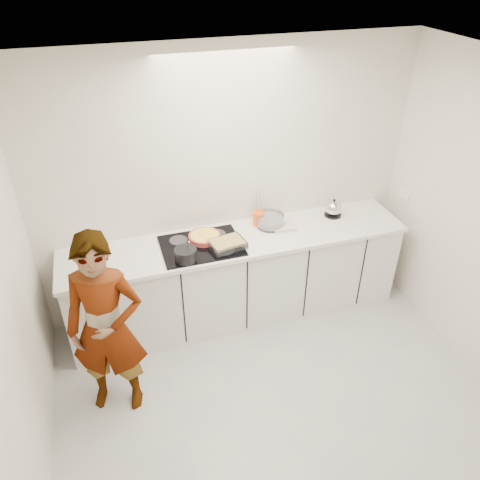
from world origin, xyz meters
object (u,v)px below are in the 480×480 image
object	(u,v)px
tart_dish	(204,237)
cook	(106,328)
baking_dish	(227,244)
mixing_bowl	(270,221)
kettle	(333,209)
saucepan	(186,254)
utensil_crock	(259,219)
hob	(201,246)

from	to	relation	value
tart_dish	cook	size ratio (longest dim) A/B	0.21
baking_dish	mixing_bowl	xyz separation A→B (m)	(0.50, 0.24, 0.01)
mixing_bowl	cook	size ratio (longest dim) A/B	0.21
baking_dish	kettle	bearing A→B (deg)	11.49
mixing_bowl	saucepan	bearing A→B (deg)	-160.21
utensil_crock	tart_dish	bearing A→B (deg)	-168.47
kettle	mixing_bowl	bearing A→B (deg)	179.92
saucepan	mixing_bowl	xyz separation A→B (m)	(0.89, 0.32, -0.01)
baking_dish	saucepan	bearing A→B (deg)	-168.08
kettle	saucepan	bearing A→B (deg)	-168.40
baking_dish	utensil_crock	bearing A→B (deg)	36.51
hob	tart_dish	world-z (taller)	tart_dish
tart_dish	kettle	xyz separation A→B (m)	(1.33, 0.06, 0.04)
cook	baking_dish	bearing A→B (deg)	44.96
mixing_bowl	kettle	distance (m)	0.67
tart_dish	utensil_crock	xyz separation A→B (m)	(0.57, 0.12, 0.03)
kettle	utensil_crock	distance (m)	0.77
kettle	utensil_crock	size ratio (longest dim) A/B	1.56
mixing_bowl	cook	bearing A→B (deg)	-152.41
hob	mixing_bowl	distance (m)	0.73
mixing_bowl	kettle	xyz separation A→B (m)	(0.67, -0.00, 0.02)
saucepan	utensil_crock	world-z (taller)	saucepan
saucepan	mixing_bowl	world-z (taller)	saucepan
mixing_bowl	utensil_crock	size ratio (longest dim) A/B	2.55
saucepan	utensil_crock	bearing A→B (deg)	25.58
tart_dish	baking_dish	bearing A→B (deg)	-48.09
saucepan	baking_dish	world-z (taller)	saucepan
saucepan	kettle	bearing A→B (deg)	11.60
cook	tart_dish	bearing A→B (deg)	56.06
hob	mixing_bowl	bearing A→B (deg)	11.26
saucepan	utensil_crock	size ratio (longest dim) A/B	1.75
saucepan	kettle	world-z (taller)	saucepan
hob	utensil_crock	xyz separation A→B (m)	(0.62, 0.20, 0.06)
baking_dish	mixing_bowl	distance (m)	0.55
cook	saucepan	bearing A→B (deg)	52.34
hob	tart_dish	bearing A→B (deg)	59.00
hob	cook	xyz separation A→B (m)	(-0.90, -0.70, -0.11)
tart_dish	cook	world-z (taller)	cook
hob	baking_dish	xyz separation A→B (m)	(0.22, -0.10, 0.04)
hob	cook	distance (m)	1.15
tart_dish	baking_dish	world-z (taller)	baking_dish
hob	kettle	bearing A→B (deg)	5.84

